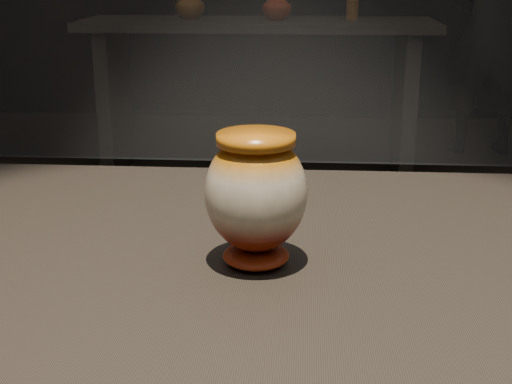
{
  "coord_description": "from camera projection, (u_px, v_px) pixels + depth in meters",
  "views": [
    {
      "loc": [
        -0.06,
        -0.73,
        1.23
      ],
      "look_at": [
        -0.11,
        0.02,
        0.99
      ],
      "focal_mm": 50.0,
      "sensor_mm": 36.0,
      "label": 1
    }
  ],
  "objects": [
    {
      "name": "main_vase",
      "position": [
        256.0,
        194.0,
        0.79
      ],
      "size": [
        0.14,
        0.14,
        0.15
      ],
      "rotation": [
        0.0,
        0.0,
        0.23
      ],
      "color": "maroon",
      "rests_on": "display_plinth"
    },
    {
      "name": "back_vase_left",
      "position": [
        190.0,
        3.0,
        4.05
      ],
      "size": [
        0.18,
        0.18,
        0.17
      ],
      "primitive_type": "imported",
      "rotation": [
        0.0,
        0.0,
        6.18
      ],
      "color": "#8C5014",
      "rests_on": "back_shelf"
    },
    {
      "name": "back_vase_right",
      "position": [
        352.0,
        10.0,
        3.97
      ],
      "size": [
        0.07,
        0.07,
        0.11
      ],
      "primitive_type": "cylinder",
      "color": "#8C5014",
      "rests_on": "back_shelf"
    },
    {
      "name": "back_vase_mid",
      "position": [
        277.0,
        5.0,
        3.95
      ],
      "size": [
        0.21,
        0.21,
        0.17
      ],
      "primitive_type": "imported",
      "rotation": [
        0.0,
        0.0,
        5.9
      ],
      "color": "maroon",
      "rests_on": "back_shelf"
    },
    {
      "name": "back_shelf",
      "position": [
        257.0,
        67.0,
        4.1
      ],
      "size": [
        2.0,
        0.6,
        0.9
      ],
      "color": "black",
      "rests_on": "ground"
    },
    {
      "name": "visitor",
      "position": [
        489.0,
        30.0,
        4.52
      ],
      "size": [
        0.61,
        0.43,
        1.59
      ],
      "primitive_type": "imported",
      "rotation": [
        0.0,
        0.0,
        3.23
      ],
      "color": "black",
      "rests_on": "ground"
    }
  ]
}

